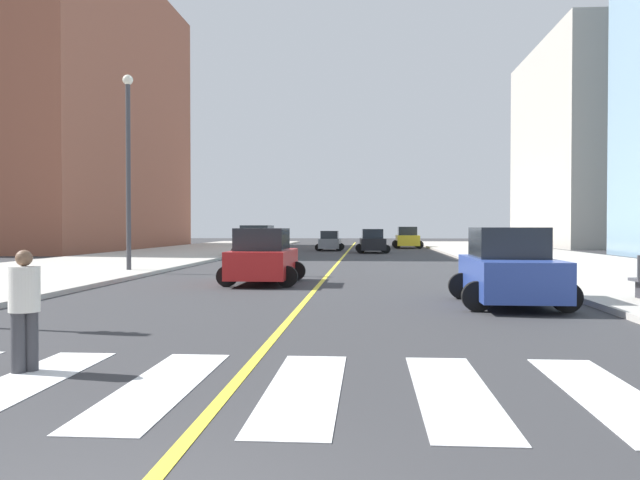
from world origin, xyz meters
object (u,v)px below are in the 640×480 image
at_px(car_gray_fifth, 330,241).
at_px(street_lamp, 128,156).
at_px(car_blue_second, 509,269).
at_px(car_green_third, 258,243).
at_px(car_black_nearest, 372,242).
at_px(car_yellow_sixth, 407,238).
at_px(pedestrian_crossing, 24,305).
at_px(car_red_fourth, 263,258).

bearing_deg(car_gray_fifth, street_lamp, -103.60).
xyz_separation_m(car_blue_second, car_green_third, (-10.71, 25.04, 0.05)).
bearing_deg(car_green_third, street_lamp, -100.26).
distance_m(car_black_nearest, car_blue_second, 33.68).
height_order(car_blue_second, street_lamp, street_lamp).
xyz_separation_m(car_black_nearest, car_yellow_sixth, (3.32, 11.33, 0.08)).
relative_size(car_yellow_sixth, pedestrian_crossing, 2.67).
relative_size(car_green_third, car_yellow_sixth, 1.06).
distance_m(pedestrian_crossing, street_lamp, 20.04).
height_order(car_gray_fifth, street_lamp, street_lamp).
relative_size(car_blue_second, pedestrian_crossing, 2.65).
bearing_deg(car_black_nearest, car_yellow_sixth, -108.95).
height_order(car_green_third, car_red_fourth, car_green_third).
xyz_separation_m(car_red_fourth, car_gray_fifth, (0.45, 32.10, -0.13)).
bearing_deg(car_black_nearest, car_gray_fifth, -53.30).
bearing_deg(car_red_fourth, street_lamp, 144.14).
relative_size(pedestrian_crossing, street_lamp, 0.20).
relative_size(car_black_nearest, car_red_fourth, 0.96).
xyz_separation_m(car_blue_second, car_yellow_sixth, (0.05, 44.84, 0.01)).
relative_size(car_blue_second, car_gray_fifth, 1.19).
xyz_separation_m(car_green_third, car_gray_fifth, (3.92, 12.78, -0.20)).
bearing_deg(pedestrian_crossing, car_yellow_sixth, -148.86).
height_order(car_black_nearest, car_blue_second, car_blue_second).
relative_size(car_gray_fifth, pedestrian_crossing, 2.22).
relative_size(car_blue_second, street_lamp, 0.53).
distance_m(car_red_fourth, pedestrian_crossing, 14.13).
height_order(car_black_nearest, car_gray_fifth, car_black_nearest).
bearing_deg(car_red_fourth, car_blue_second, -38.47).
bearing_deg(street_lamp, car_green_third, 77.99).
height_order(car_blue_second, car_yellow_sixth, car_yellow_sixth).
distance_m(car_green_third, car_yellow_sixth, 22.54).
bearing_deg(car_green_third, car_red_fourth, -78.08).
xyz_separation_m(car_black_nearest, street_lamp, (-10.54, -23.08, 4.15)).
relative_size(car_yellow_sixth, street_lamp, 0.54).
bearing_deg(car_gray_fifth, car_red_fourth, -90.02).
distance_m(car_black_nearest, car_yellow_sixth, 11.80).
xyz_separation_m(car_black_nearest, car_blue_second, (3.27, -33.52, 0.07)).
distance_m(car_red_fourth, street_lamp, 9.07).
relative_size(car_green_third, car_gray_fifth, 1.27).
bearing_deg(street_lamp, car_blue_second, -37.06).
xyz_separation_m(car_yellow_sixth, street_lamp, (-13.87, -34.41, 4.06)).
distance_m(car_blue_second, pedestrian_crossing, 11.75).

